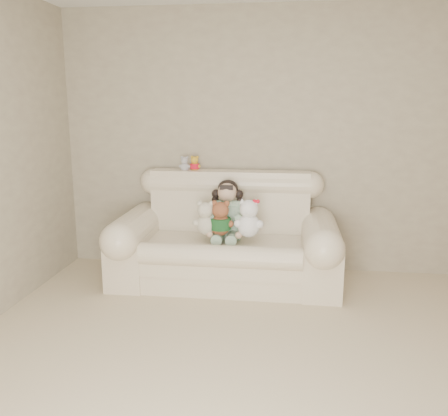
% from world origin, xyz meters
% --- Properties ---
extents(wall_back, '(4.50, 0.00, 4.50)m').
position_xyz_m(wall_back, '(0.00, 2.50, 1.30)').
color(wall_back, '#B1A88C').
rests_on(wall_back, ground).
extents(sofa, '(2.10, 0.95, 1.03)m').
position_xyz_m(sofa, '(-0.54, 2.00, 0.52)').
color(sofa, beige).
rests_on(sofa, floor).
extents(seated_child, '(0.36, 0.43, 0.57)m').
position_xyz_m(seated_child, '(-0.53, 2.08, 0.70)').
color(seated_child, '#35784A').
rests_on(seated_child, sofa).
extents(brown_teddy, '(0.30, 0.27, 0.38)m').
position_xyz_m(brown_teddy, '(-0.57, 1.88, 0.69)').
color(brown_teddy, brown).
rests_on(brown_teddy, sofa).
extents(white_cat, '(0.32, 0.28, 0.42)m').
position_xyz_m(white_cat, '(-0.31, 1.86, 0.71)').
color(white_cat, white).
rests_on(white_cat, sofa).
extents(cream_teddy, '(0.29, 0.27, 0.37)m').
position_xyz_m(cream_teddy, '(-0.71, 1.88, 0.69)').
color(cream_teddy, beige).
rests_on(cream_teddy, sofa).
extents(yellow_mini_bear, '(0.12, 0.10, 0.19)m').
position_xyz_m(yellow_mini_bear, '(-0.90, 2.37, 1.10)').
color(yellow_mini_bear, gold).
rests_on(yellow_mini_bear, sofa).
extents(grey_mini_plush, '(0.14, 0.12, 0.18)m').
position_xyz_m(grey_mini_plush, '(-0.99, 2.34, 1.10)').
color(grey_mini_plush, '#B2B2B9').
rests_on(grey_mini_plush, sofa).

